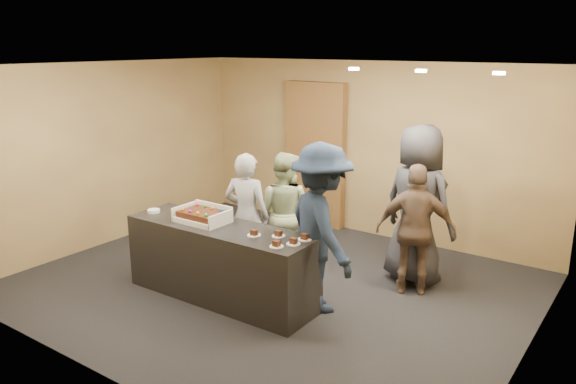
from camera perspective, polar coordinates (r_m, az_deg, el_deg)
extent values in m
plane|color=black|center=(7.18, -1.59, -9.38)|extent=(6.00, 6.00, 0.00)
plane|color=silver|center=(6.55, -1.76, 12.68)|extent=(6.00, 6.00, 0.00)
cube|color=olive|center=(8.82, 8.11, 4.29)|extent=(6.00, 0.04, 2.70)
cube|color=olive|center=(5.05, -18.95, -4.47)|extent=(6.00, 0.04, 2.70)
cube|color=olive|center=(8.83, -17.50, 3.75)|extent=(0.04, 5.00, 2.70)
cube|color=olive|center=(5.56, 24.01, -3.21)|extent=(0.04, 5.00, 2.70)
cube|color=black|center=(6.72, -6.82, -7.08)|extent=(2.41, 0.72, 0.90)
cube|color=brown|center=(9.22, 2.77, 3.80)|extent=(1.07, 0.15, 2.36)
cube|color=white|center=(6.74, -8.69, -2.76)|extent=(0.59, 0.41, 0.06)
cube|color=white|center=(6.92, -10.48, -1.92)|extent=(0.02, 0.41, 0.16)
cube|color=white|center=(6.53, -6.83, -2.80)|extent=(0.02, 0.41, 0.16)
cube|color=white|center=(6.86, -7.53, -1.86)|extent=(0.59, 0.02, 0.18)
cube|color=#39190D|center=(6.72, -8.71, -2.23)|extent=(0.52, 0.36, 0.07)
sphere|color=#E71B54|center=(6.92, -9.20, -1.26)|extent=(0.04, 0.04, 0.04)
sphere|color=#349218|center=(6.83, -8.44, -1.44)|extent=(0.04, 0.04, 0.04)
sphere|color=orange|center=(6.75, -7.67, -1.61)|extent=(0.04, 0.04, 0.04)
sphere|color=blue|center=(6.67, -6.87, -1.79)|extent=(0.04, 0.04, 0.04)
sphere|color=orange|center=(6.75, -10.68, -1.75)|extent=(0.04, 0.04, 0.04)
sphere|color=#B9279D|center=(6.66, -9.92, -1.93)|extent=(0.04, 0.04, 0.04)
sphere|color=yellow|center=(6.58, -9.15, -2.11)|extent=(0.04, 0.04, 0.04)
sphere|color=green|center=(6.49, -8.35, -2.31)|extent=(0.04, 0.04, 0.04)
cylinder|color=white|center=(7.22, -13.48, -1.88)|extent=(0.15, 0.15, 0.04)
cylinder|color=white|center=(6.21, -3.47, -4.41)|extent=(0.15, 0.15, 0.01)
cube|color=#39190D|center=(6.20, -3.48, -4.11)|extent=(0.07, 0.06, 0.06)
cylinder|color=white|center=(6.17, -0.97, -4.50)|extent=(0.15, 0.15, 0.01)
cube|color=#39190D|center=(6.16, -0.97, -4.20)|extent=(0.07, 0.06, 0.06)
cylinder|color=white|center=(5.87, -1.18, -5.55)|extent=(0.15, 0.15, 0.01)
cube|color=#39190D|center=(5.86, -1.18, -5.24)|extent=(0.07, 0.06, 0.06)
cylinder|color=white|center=(6.07, 1.69, -4.83)|extent=(0.15, 0.15, 0.01)
cube|color=#39190D|center=(6.06, 1.69, -4.53)|extent=(0.07, 0.06, 0.06)
cylinder|color=white|center=(5.94, 0.55, -5.29)|extent=(0.15, 0.15, 0.01)
cube|color=#39190D|center=(5.93, 0.56, -4.98)|extent=(0.07, 0.06, 0.06)
imported|color=#97989C|center=(7.18, -4.21, -2.44)|extent=(0.68, 0.53, 1.64)
imported|color=#9FAE80|center=(7.38, -0.40, -2.05)|extent=(0.88, 0.74, 1.60)
imported|color=#182439|center=(6.26, 3.40, -3.70)|extent=(1.43, 1.29, 1.92)
imported|color=brown|center=(6.87, 12.85, -3.76)|extent=(1.01, 0.73, 1.60)
imported|color=#2A2A30|center=(7.15, 13.04, -1.28)|extent=(1.11, 0.86, 2.02)
cylinder|color=#FFEAC6|center=(6.54, 6.70, 12.32)|extent=(0.12, 0.12, 0.03)
cylinder|color=#FFEAC6|center=(6.20, 13.35, 11.89)|extent=(0.12, 0.12, 0.03)
cylinder|color=#FFEAC6|center=(5.94, 20.63, 11.24)|extent=(0.12, 0.12, 0.03)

